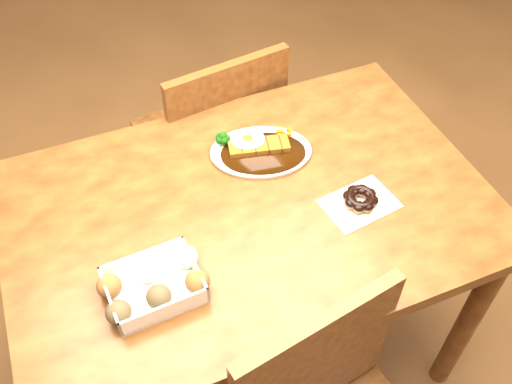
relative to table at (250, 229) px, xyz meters
name	(u,v)px	position (x,y,z in m)	size (l,w,h in m)	color
ground	(251,344)	(0.00, 0.00, -0.65)	(6.00, 6.00, 0.00)	brown
table	(250,229)	(0.00, 0.00, 0.00)	(1.20, 0.80, 0.75)	#4A230E
chair_far	(214,140)	(0.08, 0.54, -0.17)	(0.47, 0.47, 0.87)	#4A230E
katsu_curry_plate	(259,149)	(0.09, 0.16, 0.11)	(0.31, 0.26, 0.05)	white
donut_box	(154,284)	(-0.29, -0.15, 0.13)	(0.24, 0.16, 0.06)	white
pon_de_ring	(360,199)	(0.26, -0.10, 0.12)	(0.20, 0.15, 0.03)	silver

